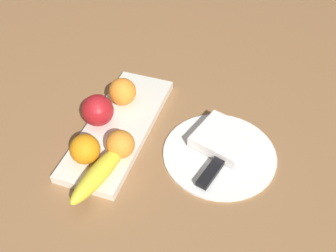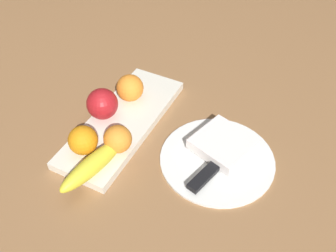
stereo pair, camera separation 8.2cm
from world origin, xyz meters
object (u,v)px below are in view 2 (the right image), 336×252
(fruit_tray, at_px, (123,122))
(apple, at_px, (102,104))
(orange_near_apple, at_px, (83,140))
(banana, at_px, (93,165))
(knife, at_px, (209,172))
(orange_near_banana, at_px, (129,87))
(orange_center, at_px, (118,139))
(folded_napkin, at_px, (223,144))
(dinner_plate, at_px, (217,158))

(fruit_tray, distance_m, apple, 0.06)
(apple, xyz_separation_m, orange_near_apple, (-0.11, -0.02, -0.00))
(banana, height_order, knife, banana)
(banana, height_order, orange_near_banana, orange_near_banana)
(orange_near_apple, relative_size, knife, 0.35)
(orange_near_banana, height_order, orange_center, orange_near_banana)
(banana, bearing_deg, folded_napkin, -36.84)
(orange_near_banana, relative_size, orange_center, 1.09)
(banana, bearing_deg, knife, -51.53)
(orange_near_apple, xyz_separation_m, dinner_plate, (0.12, -0.26, -0.05))
(banana, relative_size, folded_napkin, 1.45)
(apple, distance_m, folded_napkin, 0.29)
(orange_center, bearing_deg, orange_near_banana, 23.08)
(banana, relative_size, orange_center, 2.79)
(apple, height_order, banana, apple)
(fruit_tray, relative_size, orange_near_banana, 5.63)
(knife, bearing_deg, folded_napkin, 15.36)
(fruit_tray, xyz_separation_m, apple, (-0.01, 0.04, 0.05))
(orange_near_banana, distance_m, knife, 0.29)
(apple, xyz_separation_m, orange_near_banana, (0.08, -0.02, -0.00))
(orange_center, xyz_separation_m, folded_napkin, (0.11, -0.20, -0.03))
(banana, xyz_separation_m, orange_center, (0.07, -0.01, 0.01))
(banana, height_order, folded_napkin, banana)
(knife, bearing_deg, apple, 96.74)
(fruit_tray, relative_size, banana, 2.19)
(banana, distance_m, orange_near_apple, 0.06)
(fruit_tray, height_order, apple, apple)
(orange_near_apple, bearing_deg, banana, -128.00)
(apple, xyz_separation_m, folded_napkin, (0.04, -0.28, -0.03))
(orange_near_banana, distance_m, folded_napkin, 0.27)
(apple, bearing_deg, orange_near_banana, -14.48)
(fruit_tray, distance_m, orange_center, 0.10)
(orange_near_apple, distance_m, orange_center, 0.07)
(orange_near_banana, xyz_separation_m, orange_center, (-0.15, -0.07, -0.00))
(fruit_tray, bearing_deg, knife, -101.50)
(banana, relative_size, orange_near_banana, 2.57)
(orange_near_banana, height_order, knife, orange_near_banana)
(fruit_tray, xyz_separation_m, orange_near_banana, (0.07, 0.02, 0.04))
(apple, relative_size, orange_near_banana, 1.10)
(apple, distance_m, banana, 0.16)
(orange_near_banana, distance_m, orange_center, 0.17)
(dinner_plate, relative_size, knife, 1.38)
(apple, bearing_deg, fruit_tray, -77.93)
(orange_near_apple, distance_m, orange_near_banana, 0.19)
(orange_near_banana, height_order, dinner_plate, orange_near_banana)
(apple, bearing_deg, orange_center, -130.05)
(apple, relative_size, dinner_plate, 0.29)
(orange_near_apple, relative_size, orange_near_banana, 0.95)
(orange_near_banana, distance_m, dinner_plate, 0.27)
(fruit_tray, distance_m, banana, 0.16)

